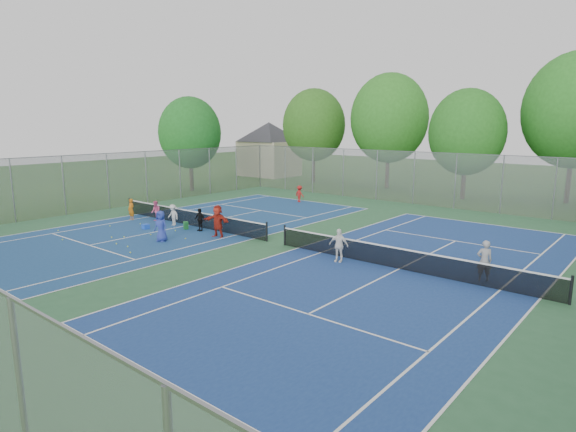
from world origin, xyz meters
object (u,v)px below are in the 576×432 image
at_px(net_left, 189,218).
at_px(instructor, 484,261).
at_px(net_right, 400,259).
at_px(ball_hopper, 186,226).
at_px(ball_crate, 146,227).

bearing_deg(net_left, instructor, 2.40).
relative_size(net_right, ball_hopper, 27.45).
bearing_deg(net_left, net_right, 0.00).
bearing_deg(net_left, ball_crate, -116.11).
distance_m(net_left, ball_crate, 2.58).
xyz_separation_m(net_left, ball_hopper, (0.79, -0.87, -0.22)).
distance_m(ball_crate, ball_hopper, 2.39).
bearing_deg(net_right, ball_crate, -171.35).
distance_m(net_left, instructor, 17.26).
xyz_separation_m(ball_hopper, instructor, (16.46, 1.59, 0.59)).
xyz_separation_m(ball_crate, instructor, (18.37, 3.02, 0.68)).
distance_m(net_right, ball_crate, 15.30).
xyz_separation_m(ball_crate, ball_hopper, (1.92, 1.43, 0.09)).
height_order(ball_crate, instructor, instructor).
relative_size(net_right, instructor, 7.79).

